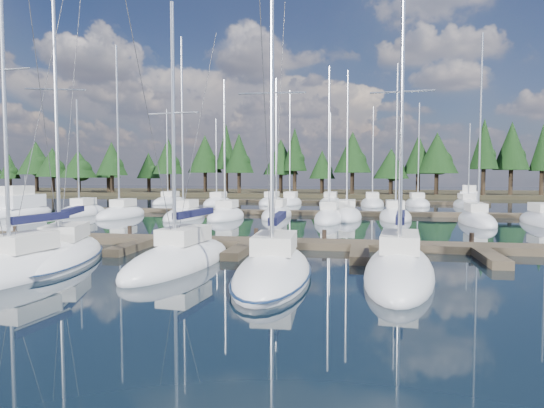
% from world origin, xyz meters
% --- Properties ---
extents(ground, '(260.00, 260.00, 0.00)m').
position_xyz_m(ground, '(0.00, 30.00, 0.00)').
color(ground, black).
rests_on(ground, ground).
extents(far_shore, '(220.00, 30.00, 0.60)m').
position_xyz_m(far_shore, '(0.00, 90.00, 0.30)').
color(far_shore, '#322C1C').
rests_on(far_shore, ground).
extents(main_dock, '(44.00, 6.13, 0.90)m').
position_xyz_m(main_dock, '(0.00, 17.36, 0.20)').
color(main_dock, '#4B3F2F').
rests_on(main_dock, ground).
extents(back_docks, '(50.00, 21.80, 0.40)m').
position_xyz_m(back_docks, '(0.00, 49.58, 0.20)').
color(back_docks, '#4B3F2F').
rests_on(back_docks, ground).
extents(front_sailboat_1, '(5.80, 9.94, 14.34)m').
position_xyz_m(front_sailboat_1, '(-7.68, 11.70, 0.28)').
color(front_sailboat_1, silver).
rests_on(front_sailboat_1, ground).
extents(front_sailboat_2, '(3.44, 7.84, 14.59)m').
position_xyz_m(front_sailboat_2, '(-7.34, 8.22, 0.30)').
color(front_sailboat_2, silver).
rests_on(front_sailboat_2, ground).
extents(front_sailboat_3, '(3.56, 9.10, 12.14)m').
position_xyz_m(front_sailboat_3, '(-1.84, 11.53, 0.28)').
color(front_sailboat_3, silver).
rests_on(front_sailboat_3, ground).
extents(front_sailboat_4, '(3.42, 9.43, 12.90)m').
position_xyz_m(front_sailboat_4, '(2.69, 9.77, 0.27)').
color(front_sailboat_4, silver).
rests_on(front_sailboat_4, ground).
extents(front_sailboat_5, '(3.57, 10.23, 13.09)m').
position_xyz_m(front_sailboat_5, '(7.57, 11.00, 0.28)').
color(front_sailboat_5, silver).
rests_on(front_sailboat_5, ground).
extents(back_sailboat_rows, '(44.85, 33.44, 17.21)m').
position_xyz_m(back_sailboat_rows, '(0.26, 45.59, 0.27)').
color(back_sailboat_rows, silver).
rests_on(back_sailboat_rows, ground).
extents(motor_yacht_left, '(3.61, 9.72, 4.80)m').
position_xyz_m(motor_yacht_left, '(-27.69, 34.47, 0.52)').
color(motor_yacht_left, silver).
rests_on(motor_yacht_left, ground).
extents(motor_yacht_right, '(4.49, 9.15, 4.38)m').
position_xyz_m(motor_yacht_right, '(19.91, 57.75, 0.48)').
color(motor_yacht_right, silver).
rests_on(motor_yacht_right, ground).
extents(tree_line, '(184.07, 11.99, 13.66)m').
position_xyz_m(tree_line, '(-0.12, 80.23, 7.18)').
color(tree_line, black).
rests_on(tree_line, far_shore).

